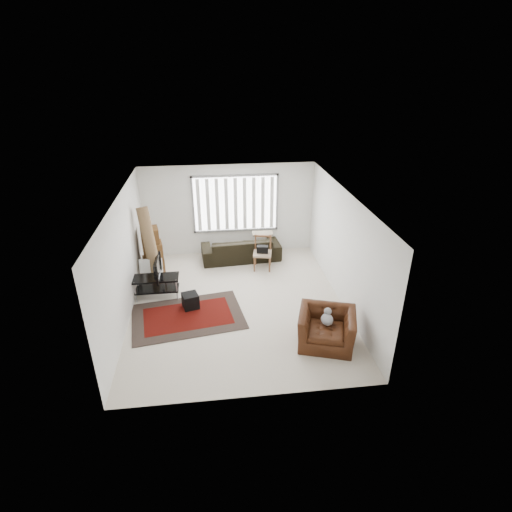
{
  "coord_description": "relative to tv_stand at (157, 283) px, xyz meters",
  "views": [
    {
      "loc": [
        -0.55,
        -8.17,
        5.28
      ],
      "look_at": [
        0.5,
        0.44,
        1.05
      ],
      "focal_mm": 28.0,
      "sensor_mm": 36.0,
      "label": 1
    }
  ],
  "objects": [
    {
      "name": "room",
      "position": [
        1.98,
        -0.08,
        1.36
      ],
      "size": [
        6.0,
        6.02,
        2.71
      ],
      "color": "beige",
      "rests_on": "ground"
    },
    {
      "name": "persian_rug",
      "position": [
        0.76,
        -0.98,
        -0.38
      ],
      "size": [
        2.71,
        2.02,
        0.02
      ],
      "color": "black",
      "rests_on": "ground"
    },
    {
      "name": "tv_stand",
      "position": [
        0.0,
        0.0,
        0.0
      ],
      "size": [
        1.09,
        0.49,
        0.55
      ],
      "color": "black",
      "rests_on": "ground"
    },
    {
      "name": "tv",
      "position": [
        -0.0,
        0.0,
        0.41
      ],
      "size": [
        0.11,
        0.89,
        0.51
      ],
      "primitive_type": "imported",
      "rotation": [
        0.0,
        0.0,
        1.57
      ],
      "color": "black",
      "rests_on": "tv_stand"
    },
    {
      "name": "subwoofer",
      "position": [
        0.83,
        -0.62,
        -0.2
      ],
      "size": [
        0.44,
        0.44,
        0.35
      ],
      "primitive_type": "cube",
      "rotation": [
        0.0,
        0.0,
        0.29
      ],
      "color": "black",
      "rests_on": "persian_rug"
    },
    {
      "name": "moving_boxes",
      "position": [
        -0.2,
        1.2,
        0.24
      ],
      "size": [
        0.64,
        0.6,
        1.36
      ],
      "color": "brown",
      "rests_on": "ground"
    },
    {
      "name": "white_flatpack",
      "position": [
        -0.19,
        0.6,
        -0.03
      ],
      "size": [
        0.57,
        0.19,
        0.73
      ],
      "primitive_type": "cube",
      "rotation": [
        -0.15,
        0.0,
        0.0
      ],
      "color": "silver",
      "rests_on": "ground"
    },
    {
      "name": "rolled_rug",
      "position": [
        -0.17,
        0.82,
        0.62
      ],
      "size": [
        0.66,
        0.87,
        2.03
      ],
      "primitive_type": "cylinder",
      "rotation": [
        -0.27,
        0.0,
        0.49
      ],
      "color": "brown",
      "rests_on": "ground"
    },
    {
      "name": "sofa",
      "position": [
        2.25,
        1.87,
        0.04
      ],
      "size": [
        2.35,
        1.16,
        0.88
      ],
      "primitive_type": "imported",
      "rotation": [
        0.0,
        0.0,
        3.22
      ],
      "color": "black",
      "rests_on": "ground"
    },
    {
      "name": "side_chair",
      "position": [
        2.79,
        1.2,
        0.12
      ],
      "size": [
        0.59,
        0.59,
        0.93
      ],
      "rotation": [
        0.0,
        0.0,
        -0.19
      ],
      "color": "#866F58",
      "rests_on": "ground"
    },
    {
      "name": "armchair",
      "position": [
        3.64,
        -2.28,
        0.03
      ],
      "size": [
        1.38,
        1.29,
        0.84
      ],
      "rotation": [
        0.0,
        0.0,
        -0.31
      ],
      "color": "#3E1C0C",
      "rests_on": "ground"
    }
  ]
}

